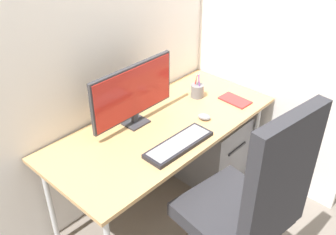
% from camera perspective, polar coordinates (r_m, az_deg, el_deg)
% --- Properties ---
extents(ground_plane, '(8.00, 8.00, 0.00)m').
position_cam_1_polar(ground_plane, '(2.85, -0.62, -12.97)').
color(ground_plane, slate).
extents(wall_back, '(2.44, 0.04, 2.80)m').
position_cam_1_polar(wall_back, '(2.36, -7.81, 16.66)').
color(wall_back, white).
rests_on(wall_back, ground_plane).
extents(desk, '(1.55, 0.69, 0.70)m').
position_cam_1_polar(desk, '(2.43, -0.71, -2.03)').
color(desk, tan).
rests_on(desk, ground_plane).
extents(office_chair, '(0.59, 0.61, 1.21)m').
position_cam_1_polar(office_chair, '(2.05, 12.35, -12.28)').
color(office_chair, black).
rests_on(office_chair, ground_plane).
extents(filing_cabinet, '(0.41, 0.49, 0.54)m').
position_cam_1_polar(filing_cabinet, '(2.95, 6.18, -4.40)').
color(filing_cabinet, slate).
rests_on(filing_cabinet, ground_plane).
extents(monitor, '(0.63, 0.12, 0.39)m').
position_cam_1_polar(monitor, '(2.32, -5.18, 3.69)').
color(monitor, '#333338').
rests_on(monitor, desk).
extents(keyboard, '(0.45, 0.16, 0.03)m').
position_cam_1_polar(keyboard, '(2.21, 1.63, -4.03)').
color(keyboard, black).
rests_on(keyboard, desk).
extents(mouse, '(0.08, 0.10, 0.04)m').
position_cam_1_polar(mouse, '(2.45, 5.44, 0.09)').
color(mouse, gray).
rests_on(mouse, desk).
extents(pen_holder, '(0.09, 0.09, 0.18)m').
position_cam_1_polar(pen_holder, '(2.69, 4.38, 4.04)').
color(pen_holder, slate).
rests_on(pen_holder, desk).
extents(notebook, '(0.13, 0.22, 0.01)m').
position_cam_1_polar(notebook, '(2.69, 9.96, 2.55)').
color(notebook, '#B23333').
rests_on(notebook, desk).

